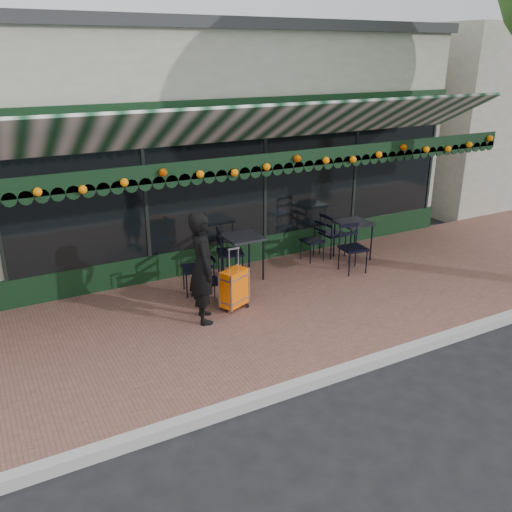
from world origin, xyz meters
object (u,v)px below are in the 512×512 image
chair_b_left (195,269)px  cafe_table_b (243,240)px  cafe_table_a (354,225)px  woman (203,267)px  chair_b_right (230,253)px  chair_a_right (333,234)px  chair_a_left (312,241)px  chair_b_front (209,282)px  suitcase (234,288)px  chair_a_front (353,249)px

chair_b_left → cafe_table_b: bearing=114.8°
cafe_table_a → woman: bearing=-164.2°
chair_b_right → chair_a_right: bearing=-72.5°
woman → chair_a_left: 3.31m
woman → chair_b_right: size_ratio=1.84×
cafe_table_b → chair_b_front: 1.29m
cafe_table_a → chair_a_left: size_ratio=0.97×
suitcase → cafe_table_b: bearing=32.4°
woman → chair_b_left: woman is taller
suitcase → chair_b_right: (0.53, 1.22, 0.13)m
cafe_table_a → chair_a_left: bearing=157.6°
chair_a_front → chair_b_left: (-3.03, 0.52, -0.01)m
suitcase → chair_b_front: size_ratio=1.36×
woman → chair_a_front: bearing=-67.6°
chair_a_left → woman: bearing=-67.8°
chair_a_left → chair_b_left: bearing=-84.8°
suitcase → chair_a_right: (2.91, 1.27, 0.11)m
woman → chair_b_front: woman is taller
suitcase → chair_a_right: suitcase is taller
chair_a_left → chair_b_front: 2.80m
chair_a_front → chair_b_right: bearing=163.5°
chair_a_right → chair_a_left: bearing=91.4°
woman → cafe_table_b: woman is taller
chair_b_left → chair_b_right: size_ratio=0.93×
chair_b_left → chair_a_left: bearing=110.6°
chair_a_left → chair_b_right: bearing=-92.3°
chair_b_front → cafe_table_a: bearing=10.8°
cafe_table_b → chair_b_front: (-1.00, -0.72, -0.36)m
chair_a_right → chair_b_front: chair_a_right is taller
cafe_table_b → chair_b_front: cafe_table_b is taller
cafe_table_b → cafe_table_a: bearing=-4.0°
cafe_table_a → chair_a_right: size_ratio=0.86×
cafe_table_a → chair_a_right: bearing=124.1°
chair_a_right → chair_a_front: bearing=165.4°
chair_b_left → chair_b_front: size_ratio=1.17×
cafe_table_b → chair_b_left: bearing=-167.9°
woman → cafe_table_b: size_ratio=2.15×
chair_a_right → chair_b_right: (-2.38, -0.05, 0.03)m
woman → chair_a_left: woman is taller
chair_a_left → chair_a_front: size_ratio=0.87×
chair_b_right → cafe_table_b: bearing=-108.6°
suitcase → chair_a_front: bearing=-16.9°
chair_b_left → woman: bearing=-2.4°
chair_a_left → chair_a_right: (0.53, 0.03, 0.05)m
chair_a_front → chair_b_right: 2.35m
woman → chair_b_right: bearing=-25.4°
suitcase → chair_a_front: suitcase is taller
chair_b_left → suitcase: bearing=33.5°
cafe_table_b → chair_a_right: (2.19, 0.18, -0.28)m
chair_a_right → cafe_table_b: bearing=92.4°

